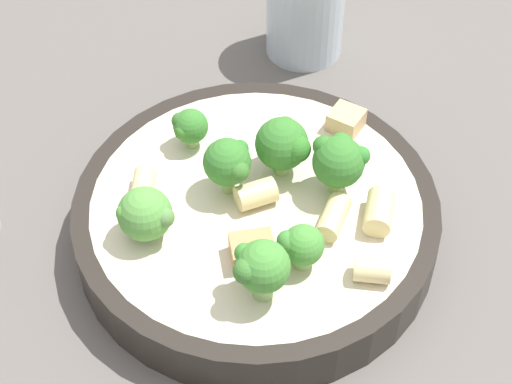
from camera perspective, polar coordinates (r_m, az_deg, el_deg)
The scene contains 17 objects.
ground_plane at distance 0.56m, azimuth 0.00°, elevation -3.04°, with size 2.00×2.00×0.00m, color #5B5651.
pasta_bowl at distance 0.54m, azimuth 0.00°, elevation -1.71°, with size 0.23×0.23×0.03m.
broccoli_floret_0 at distance 0.49m, azimuth 2.98°, elevation -3.58°, with size 0.02×0.03×0.03m.
broccoli_floret_1 at distance 0.56m, azimuth -4.48°, elevation 4.36°, with size 0.02×0.02×0.03m.
broccoli_floret_2 at distance 0.47m, azimuth 0.32°, elevation -5.06°, with size 0.03×0.03×0.04m.
broccoli_floret_3 at distance 0.52m, azimuth 5.54°, elevation 2.15°, with size 0.03×0.04×0.04m.
broccoli_floret_4 at distance 0.53m, azimuth 1.86°, elevation 3.24°, with size 0.04×0.04×0.04m.
broccoli_floret_5 at distance 0.50m, azimuth -7.41°, elevation -1.49°, with size 0.03×0.04×0.03m.
broccoli_floret_6 at distance 0.52m, azimuth -1.84°, elevation 1.97°, with size 0.03×0.03×0.04m.
rigatoni_0 at distance 0.52m, azimuth 8.24°, elevation -1.02°, with size 0.02×0.02×0.03m, color beige.
rigatoni_1 at distance 0.49m, azimuth 7.75°, elevation -5.19°, with size 0.01×0.01×0.02m, color beige.
rigatoni_2 at distance 0.52m, azimuth 0.11°, elevation -0.50°, with size 0.02×0.02×0.02m, color beige.
rigatoni_3 at distance 0.53m, azimuth -7.52°, elevation 0.44°, with size 0.01×0.01×0.02m, color beige.
rigatoni_4 at distance 0.52m, azimuth 5.18°, elevation -1.70°, with size 0.01×0.01×0.03m, color beige.
chicken_chunk_0 at distance 0.58m, azimuth 6.02°, elevation 4.79°, with size 0.02×0.02×0.01m, color tan.
chicken_chunk_1 at distance 0.50m, azimuth -0.24°, elevation -3.92°, with size 0.03×0.02×0.01m, color tan.
drinking_glass at distance 0.67m, azimuth 3.61°, elevation 12.00°, with size 0.06×0.06×0.09m.
Camera 1 is at (-0.34, -0.07, 0.43)m, focal length 60.00 mm.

